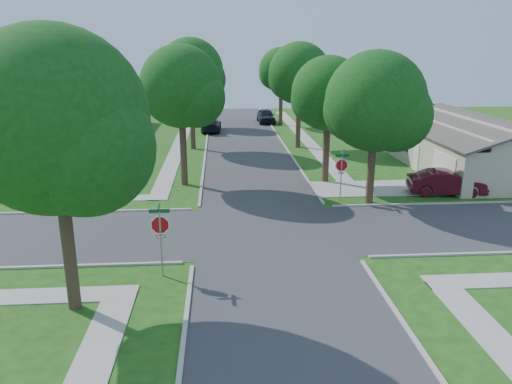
{
  "coord_description": "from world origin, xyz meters",
  "views": [
    {
      "loc": [
        -2.33,
        -23.04,
        8.8
      ],
      "look_at": [
        -0.53,
        1.43,
        1.6
      ],
      "focal_mm": 35.0,
      "sensor_mm": 36.0,
      "label": 1
    }
  ],
  "objects": [
    {
      "name": "stop_sign_sw",
      "position": [
        -4.7,
        -4.7,
        2.03
      ],
      "size": [
        1.05,
        0.8,
        2.98
      ],
      "color": "gray",
      "rests_on": "ground"
    },
    {
      "name": "tree_ne_corner",
      "position": [
        6.36,
        4.21,
        5.59
      ],
      "size": [
        5.8,
        5.6,
        8.66
      ],
      "color": "#38281C",
      "rests_on": "ground"
    },
    {
      "name": "tree_w_near",
      "position": [
        -4.64,
        9.01,
        6.12
      ],
      "size": [
        5.38,
        5.2,
        8.97
      ],
      "color": "#38281C",
      "rests_on": "ground"
    },
    {
      "name": "car_driveway",
      "position": [
        11.5,
        5.5,
        0.76
      ],
      "size": [
        4.79,
        2.3,
        1.52
      ],
      "primitive_type": "imported",
      "rotation": [
        0.0,
        0.0,
        1.41
      ],
      "color": "#4B0F1A",
      "rests_on": "ground"
    },
    {
      "name": "driveway",
      "position": [
        7.9,
        7.1,
        0.03
      ],
      "size": [
        8.8,
        3.6,
        0.05
      ],
      "primitive_type": "cube",
      "color": "#9E9B91",
      "rests_on": "ground"
    },
    {
      "name": "car_curb_east",
      "position": [
        3.2,
        36.11,
        0.81
      ],
      "size": [
        2.04,
        4.8,
        1.62
      ],
      "primitive_type": "imported",
      "rotation": [
        0.0,
        0.0,
        0.03
      ],
      "color": "black",
      "rests_on": "ground"
    },
    {
      "name": "house_nw_far",
      "position": [
        -15.99,
        32.0,
        1.52
      ],
      "size": [
        8.42,
        13.6,
        4.23
      ],
      "color": "#AFA38A",
      "rests_on": "ground"
    },
    {
      "name": "tree_w_mid",
      "position": [
        -4.64,
        21.01,
        6.49
      ],
      "size": [
        5.8,
        5.6,
        9.56
      ],
      "color": "#38281C",
      "rests_on": "ground"
    },
    {
      "name": "tree_e_near",
      "position": [
        4.75,
        9.01,
        5.64
      ],
      "size": [
        4.97,
        4.8,
        8.28
      ],
      "color": "#38281C",
      "rests_on": "ground"
    },
    {
      "name": "sidewalk_ne",
      "position": [
        6.1,
        26.0,
        0.02
      ],
      "size": [
        1.2,
        40.0,
        0.04
      ],
      "primitive_type": "cube",
      "color": "#9E9B91",
      "rests_on": "ground"
    },
    {
      "name": "road_ns",
      "position": [
        0.0,
        0.0,
        0.0
      ],
      "size": [
        7.0,
        100.0,
        0.02
      ],
      "primitive_type": "cube",
      "color": "#333335",
      "rests_on": "ground"
    },
    {
      "name": "house_ne_far",
      "position": [
        15.99,
        29.0,
        1.52
      ],
      "size": [
        8.42,
        13.6,
        4.23
      ],
      "color": "#AFA38A",
      "rests_on": "ground"
    },
    {
      "name": "house_ne_near",
      "position": [
        15.99,
        11.0,
        1.52
      ],
      "size": [
        8.42,
        13.6,
        4.23
      ],
      "color": "#AFA38A",
      "rests_on": "ground"
    },
    {
      "name": "house_nw_near",
      "position": [
        -15.99,
        15.0,
        1.52
      ],
      "size": [
        8.42,
        13.6,
        4.23
      ],
      "color": "#AFA38A",
      "rests_on": "ground"
    },
    {
      "name": "car_curb_west",
      "position": [
        -3.2,
        30.11,
        0.71
      ],
      "size": [
        2.2,
        4.95,
        1.41
      ],
      "primitive_type": "imported",
      "rotation": [
        0.0,
        0.0,
        3.09
      ],
      "color": "black",
      "rests_on": "ground"
    },
    {
      "name": "sidewalk_nw",
      "position": [
        -6.1,
        26.0,
        0.02
      ],
      "size": [
        1.2,
        40.0,
        0.04
      ],
      "primitive_type": "cube",
      "color": "#9E9B91",
      "rests_on": "ground"
    },
    {
      "name": "tree_w_far",
      "position": [
        -4.65,
        34.01,
        5.51
      ],
      "size": [
        4.76,
        4.6,
        8.04
      ],
      "color": "#38281C",
      "rests_on": "ground"
    },
    {
      "name": "tree_e_mid",
      "position": [
        4.76,
        21.01,
        6.25
      ],
      "size": [
        5.59,
        5.4,
        9.21
      ],
      "color": "#38281C",
      "rests_on": "ground"
    },
    {
      "name": "ground",
      "position": [
        0.0,
        0.0,
        0.0
      ],
      "size": [
        100.0,
        100.0,
        0.0
      ],
      "primitive_type": "plane",
      "color": "#1B4B14",
      "rests_on": "ground"
    },
    {
      "name": "tree_sw_corner",
      "position": [
        -7.44,
        -6.99,
        6.26
      ],
      "size": [
        6.21,
        6.0,
        9.55
      ],
      "color": "#38281C",
      "rests_on": "ground"
    },
    {
      "name": "tree_e_far",
      "position": [
        4.75,
        34.01,
        5.98
      ],
      "size": [
        5.17,
        5.0,
        8.72
      ],
      "color": "#38281C",
      "rests_on": "ground"
    },
    {
      "name": "stop_sign_ne",
      "position": [
        4.7,
        4.7,
        2.03
      ],
      "size": [
        1.05,
        0.8,
        2.98
      ],
      "color": "gray",
      "rests_on": "ground"
    }
  ]
}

